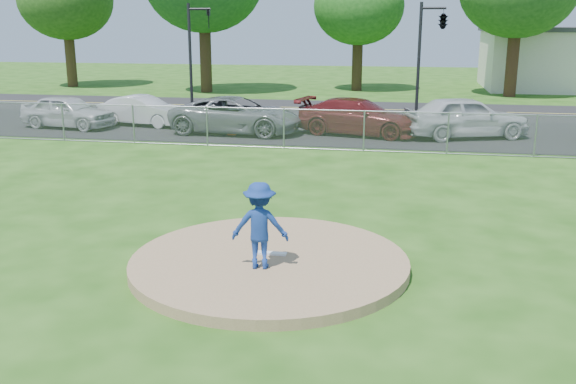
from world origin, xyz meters
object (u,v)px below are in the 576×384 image
(pitcher, at_px, (260,225))
(traffic_cone, at_px, (232,127))
(traffic_signal_left, at_px, (194,47))
(parked_car_silver, at_px, (68,111))
(parked_car_white, at_px, (143,111))
(parked_car_pearl, at_px, (466,117))
(traffic_signal_center, at_px, (441,23))
(parked_car_darkred, at_px, (359,117))
(parked_car_gray, at_px, (236,115))

(pitcher, xyz_separation_m, traffic_cone, (-4.68, 15.11, -0.66))
(traffic_signal_left, xyz_separation_m, pitcher, (8.70, -22.51, -2.35))
(traffic_signal_left, relative_size, parked_car_silver, 1.30)
(pitcher, height_order, parked_car_white, pitcher)
(pitcher, bearing_deg, parked_car_pearl, -113.02)
(parked_car_pearl, bearing_deg, pitcher, 143.63)
(traffic_signal_center, bearing_deg, parked_car_pearl, -81.53)
(parked_car_silver, distance_m, parked_car_white, 3.30)
(traffic_signal_left, xyz_separation_m, parked_car_pearl, (13.68, -6.34, -2.49))
(traffic_cone, xyz_separation_m, parked_car_silver, (-7.74, 0.46, 0.39))
(parked_car_silver, relative_size, parked_car_white, 1.04)
(parked_car_pearl, bearing_deg, traffic_signal_center, -10.77)
(traffic_cone, bearing_deg, parked_car_pearl, 6.20)
(parked_car_silver, bearing_deg, traffic_cone, -84.05)
(parked_car_white, xyz_separation_m, parked_car_darkred, (9.96, -0.77, 0.08))
(traffic_signal_center, bearing_deg, traffic_signal_left, 180.00)
(traffic_cone, relative_size, parked_car_darkred, 0.13)
(traffic_signal_left, xyz_separation_m, parked_car_silver, (-3.72, -6.93, -2.62))
(traffic_signal_center, distance_m, parked_car_gray, 11.72)
(parked_car_gray, xyz_separation_m, parked_car_darkred, (5.18, 0.54, -0.02))
(pitcher, relative_size, parked_car_gray, 0.29)
(parked_car_gray, bearing_deg, parked_car_white, 78.05)
(parked_car_silver, bearing_deg, traffic_signal_left, -18.85)
(traffic_signal_center, height_order, pitcher, traffic_signal_center)
(traffic_cone, relative_size, parked_car_gray, 0.12)
(traffic_signal_left, distance_m, traffic_cone, 8.94)
(parked_car_darkred, height_order, parked_car_pearl, parked_car_pearl)
(traffic_signal_center, relative_size, traffic_cone, 8.13)
(traffic_signal_center, distance_m, parked_car_darkred, 8.25)
(parked_car_white, bearing_deg, parked_car_darkred, -85.01)
(traffic_signal_left, height_order, traffic_signal_center, same)
(traffic_signal_left, distance_m, parked_car_pearl, 15.28)
(traffic_signal_left, relative_size, parked_car_white, 1.36)
(traffic_cone, bearing_deg, parked_car_white, 159.75)
(traffic_cone, bearing_deg, traffic_signal_left, 118.52)
(parked_car_gray, height_order, parked_car_pearl, parked_car_pearl)
(traffic_signal_left, xyz_separation_m, parked_car_gray, (4.12, -6.97, -2.58))
(parked_car_silver, relative_size, parked_car_darkred, 0.82)
(pitcher, relative_size, parked_car_silver, 0.38)
(traffic_signal_center, distance_m, traffic_cone, 12.20)
(pitcher, height_order, parked_car_silver, pitcher)
(parked_car_silver, bearing_deg, parked_car_white, -58.06)
(parked_car_silver, distance_m, parked_car_gray, 7.84)
(traffic_signal_left, height_order, parked_car_darkred, traffic_signal_left)
(traffic_signal_left, distance_m, parked_car_white, 6.30)
(traffic_signal_left, bearing_deg, traffic_signal_center, -0.00)
(traffic_signal_left, bearing_deg, parked_car_gray, -59.44)
(pitcher, height_order, parked_car_gray, pitcher)
(traffic_signal_left, relative_size, parked_car_darkred, 1.07)
(traffic_signal_center, distance_m, parked_car_pearl, 7.43)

